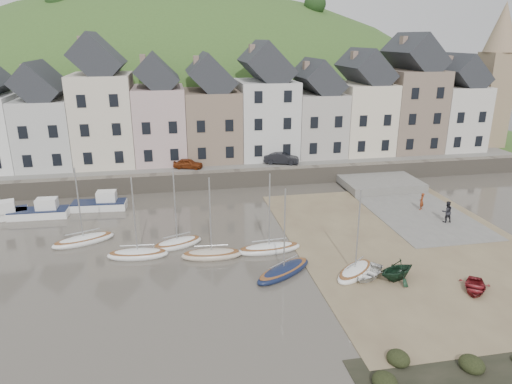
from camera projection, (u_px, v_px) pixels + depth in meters
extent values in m
plane|color=#4E473D|center=(271.00, 256.00, 34.00)|extent=(160.00, 160.00, 0.00)
cube|color=#3B5C25|center=(221.00, 148.00, 63.57)|extent=(90.00, 30.00, 1.50)
cube|color=slate|center=(233.00, 164.00, 52.60)|extent=(70.00, 7.00, 0.10)
cube|color=slate|center=(237.00, 178.00, 49.55)|extent=(70.00, 1.20, 1.80)
cube|color=brown|center=(409.00, 244.00, 35.92)|extent=(18.00, 26.00, 0.06)
cube|color=slate|center=(407.00, 205.00, 44.06)|extent=(8.00, 18.00, 0.12)
ellipsoid|color=#3B5C25|center=(184.00, 208.00, 94.75)|extent=(134.40, 84.00, 84.00)
cylinder|color=#382619|center=(60.00, 18.00, 69.13)|extent=(0.50, 0.50, 3.00)
sphere|color=#213D19|center=(58.00, 0.00, 68.33)|extent=(3.60, 3.60, 3.60)
cylinder|color=#382619|center=(156.00, 19.00, 75.30)|extent=(0.50, 0.50, 3.00)
sphere|color=#213D19|center=(155.00, 3.00, 74.51)|extent=(3.60, 3.60, 3.60)
cylinder|color=#382619|center=(242.00, 20.00, 75.89)|extent=(0.50, 0.50, 3.00)
sphere|color=#213D19|center=(242.00, 3.00, 75.10)|extent=(3.60, 3.60, 3.60)
cylinder|color=#382619|center=(314.00, 20.00, 77.06)|extent=(0.50, 0.50, 3.00)
sphere|color=#213D19|center=(315.00, 4.00, 76.26)|extent=(3.60, 3.60, 3.60)
cube|color=beige|center=(48.00, 133.00, 51.17)|extent=(5.80, 8.00, 7.50)
cube|color=gray|center=(25.00, 71.00, 48.79)|extent=(0.60, 0.90, 1.40)
cube|color=beige|center=(105.00, 120.00, 51.85)|extent=(6.40, 8.00, 10.00)
cube|color=gray|center=(81.00, 43.00, 48.95)|extent=(0.60, 0.90, 1.40)
cube|color=#C1A3A0|center=(160.00, 124.00, 53.15)|extent=(5.60, 8.00, 8.50)
cube|color=gray|center=(143.00, 61.00, 50.65)|extent=(0.60, 0.90, 1.40)
cube|color=#816C59|center=(212.00, 125.00, 54.27)|extent=(6.20, 8.00, 8.00)
cube|color=gray|center=(196.00, 62.00, 51.73)|extent=(0.60, 0.90, 1.40)
cube|color=silver|center=(266.00, 119.00, 55.24)|extent=(6.60, 8.00, 9.00)
cube|color=gray|center=(252.00, 51.00, 52.46)|extent=(0.60, 0.90, 1.40)
cube|color=#B5AEA5|center=(315.00, 123.00, 56.57)|extent=(5.80, 8.00, 7.50)
cube|color=gray|center=(306.00, 67.00, 54.19)|extent=(0.60, 0.90, 1.40)
cube|color=beige|center=(362.00, 118.00, 57.46)|extent=(6.00, 8.00, 8.50)
cube|color=gray|center=(354.00, 57.00, 54.88)|extent=(0.60, 0.90, 1.40)
cube|color=#7F6C5B|center=(409.00, 110.00, 58.31)|extent=(6.40, 8.00, 10.00)
cube|color=gray|center=(403.00, 42.00, 55.41)|extent=(0.60, 0.90, 1.40)
cube|color=silver|center=(452.00, 117.00, 59.71)|extent=(5.80, 8.00, 8.00)
cube|color=gray|center=(449.00, 61.00, 57.25)|extent=(0.60, 0.90, 1.40)
cube|color=#997F60|center=(491.00, 100.00, 60.01)|extent=(3.50, 3.50, 12.00)
cone|color=#997F60|center=(503.00, 27.00, 57.15)|extent=(4.00, 4.00, 6.00)
ellipsoid|color=white|center=(84.00, 241.00, 36.10)|extent=(4.97, 3.13, 0.84)
ellipsoid|color=brown|center=(83.00, 238.00, 36.03)|extent=(4.56, 2.86, 0.20)
cylinder|color=#B2B5B7|center=(79.00, 203.00, 35.11)|extent=(0.10, 0.10, 5.60)
cylinder|color=#B2B5B7|center=(82.00, 232.00, 35.86)|extent=(2.46, 1.03, 0.08)
ellipsoid|color=white|center=(138.00, 255.00, 33.79)|extent=(4.53, 1.83, 0.84)
ellipsoid|color=brown|center=(138.00, 252.00, 33.72)|extent=(4.17, 1.67, 0.20)
cylinder|color=#B2B5B7|center=(134.00, 215.00, 32.80)|extent=(0.10, 0.10, 5.60)
cylinder|color=#B2B5B7|center=(137.00, 245.00, 33.55)|extent=(2.44, 0.27, 0.08)
ellipsoid|color=beige|center=(212.00, 255.00, 33.74)|extent=(4.52, 1.81, 0.84)
ellipsoid|color=brown|center=(212.00, 252.00, 33.67)|extent=(4.15, 1.64, 0.20)
cylinder|color=#B2B5B7|center=(210.00, 215.00, 32.75)|extent=(0.10, 0.10, 5.60)
cylinder|color=#B2B5B7|center=(211.00, 246.00, 33.50)|extent=(2.43, 0.25, 0.08)
ellipsoid|color=white|center=(177.00, 244.00, 35.51)|extent=(4.27, 2.85, 0.84)
ellipsoid|color=brown|center=(177.00, 241.00, 35.44)|extent=(3.92, 2.60, 0.20)
cylinder|color=#B2B5B7|center=(175.00, 206.00, 34.53)|extent=(0.10, 0.10, 5.60)
cylinder|color=#B2B5B7|center=(177.00, 235.00, 35.27)|extent=(2.08, 0.87, 0.08)
ellipsoid|color=white|center=(269.00, 249.00, 34.68)|extent=(4.98, 1.85, 0.84)
ellipsoid|color=brown|center=(269.00, 246.00, 34.61)|extent=(4.58, 1.69, 0.20)
cylinder|color=#B2B5B7|center=(269.00, 210.00, 33.69)|extent=(0.10, 0.10, 5.60)
cylinder|color=#B2B5B7|center=(269.00, 240.00, 34.44)|extent=(2.68, 0.28, 0.08)
ellipsoid|color=#121B3A|center=(284.00, 271.00, 31.35)|extent=(4.93, 4.02, 0.84)
ellipsoid|color=brown|center=(284.00, 269.00, 31.28)|extent=(4.53, 3.69, 0.20)
cylinder|color=#B2B5B7|center=(285.00, 229.00, 30.37)|extent=(0.10, 0.10, 5.60)
cylinder|color=#B2B5B7|center=(284.00, 262.00, 31.11)|extent=(2.29, 1.60, 0.08)
ellipsoid|color=white|center=(355.00, 272.00, 31.26)|extent=(3.99, 3.71, 0.84)
ellipsoid|color=brown|center=(355.00, 269.00, 31.19)|extent=(3.66, 3.40, 0.20)
cylinder|color=#B2B5B7|center=(358.00, 230.00, 30.27)|extent=(0.10, 0.10, 5.60)
cylinder|color=#B2B5B7|center=(356.00, 262.00, 31.02)|extent=(1.71, 1.48, 0.08)
cube|color=white|center=(39.00, 213.00, 41.25)|extent=(5.09, 1.86, 0.70)
cube|color=#121B3A|center=(38.00, 210.00, 41.13)|extent=(4.99, 1.91, 0.08)
cube|color=white|center=(47.00, 204.00, 41.13)|extent=(1.80, 1.26, 1.00)
cube|color=white|center=(4.00, 207.00, 40.40)|extent=(1.98, 1.61, 1.00)
cube|color=white|center=(99.00, 206.00, 43.17)|extent=(5.04, 2.05, 0.70)
cube|color=#121B3A|center=(99.00, 202.00, 43.06)|extent=(4.95, 2.09, 0.08)
cube|color=white|center=(107.00, 196.00, 43.08)|extent=(1.81, 1.32, 1.00)
imported|color=silver|center=(368.00, 273.00, 30.85)|extent=(3.63, 3.57, 0.62)
imported|color=#15301F|center=(397.00, 269.00, 30.41)|extent=(3.35, 3.12, 1.45)
imported|color=maroon|center=(475.00, 287.00, 29.16)|extent=(3.08, 3.26, 0.55)
imported|color=maroon|center=(422.00, 201.00, 42.61)|extent=(0.69, 0.67, 1.59)
imported|color=black|center=(447.00, 212.00, 39.67)|extent=(0.95, 0.75, 1.89)
imported|color=maroon|center=(188.00, 164.00, 50.60)|extent=(3.45, 2.24, 1.09)
imported|color=black|center=(281.00, 158.00, 52.41)|extent=(4.18, 2.57, 1.30)
cube|color=black|center=(509.00, 384.00, 21.42)|extent=(14.00, 6.00, 0.05)
ellipsoid|color=black|center=(472.00, 364.00, 22.40)|extent=(1.19, 1.31, 0.77)
ellipsoid|color=black|center=(385.00, 382.00, 21.29)|extent=(1.17, 1.28, 0.76)
ellipsoid|color=black|center=(398.00, 358.00, 22.84)|extent=(1.12, 1.24, 0.73)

